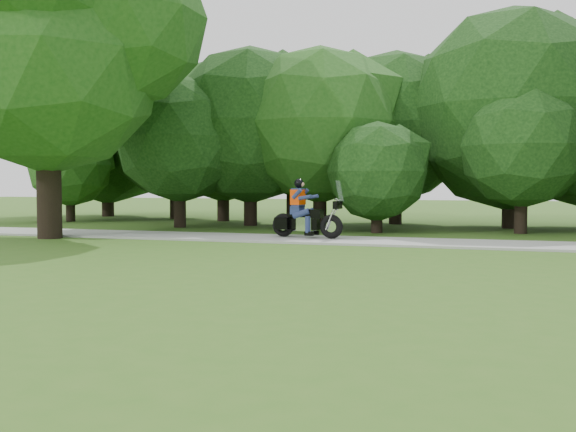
# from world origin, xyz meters

# --- Properties ---
(ground) EXTENTS (100.00, 100.00, 0.00)m
(ground) POSITION_xyz_m (0.00, 0.00, 0.00)
(ground) COLOR #36631C
(ground) RESTS_ON ground
(walkway) EXTENTS (60.00, 2.20, 0.06)m
(walkway) POSITION_xyz_m (0.00, 8.00, 0.03)
(walkway) COLOR #9F9F9A
(walkway) RESTS_ON ground
(tree_line) EXTENTS (40.08, 12.01, 7.65)m
(tree_line) POSITION_xyz_m (-0.04, 14.92, 3.68)
(tree_line) COLOR black
(tree_line) RESTS_ON ground
(big_tree_west) EXTENTS (8.64, 6.56, 9.96)m
(big_tree_west) POSITION_xyz_m (-10.54, 6.85, 5.76)
(big_tree_west) COLOR black
(big_tree_west) RESTS_ON ground
(touring_motorcycle) EXTENTS (2.13, 0.87, 1.62)m
(touring_motorcycle) POSITION_xyz_m (-3.54, 8.20, 0.65)
(touring_motorcycle) COLOR black
(touring_motorcycle) RESTS_ON walkway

